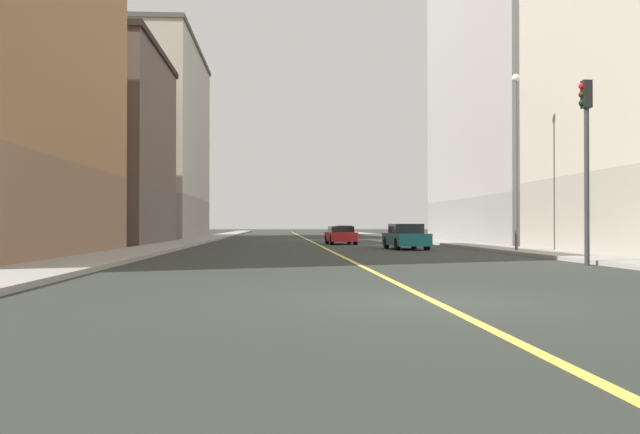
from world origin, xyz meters
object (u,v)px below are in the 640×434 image
object	(u,v)px
building_right_midblock	(72,147)
street_lamp_left_near	(516,145)
car_teal	(406,237)
car_red	(341,235)
car_orange	(343,232)
building_left_mid	(540,92)
traffic_light_left_near	(586,146)
building_right_distant	(139,142)

from	to	relation	value
building_right_midblock	street_lamp_left_near	bearing A→B (deg)	-32.87
car_teal	car_red	size ratio (longest dim) A/B	0.99
street_lamp_left_near	car_orange	world-z (taller)	street_lamp_left_near
building_left_mid	traffic_light_left_near	distance (m)	30.23
building_left_mid	traffic_light_left_near	size ratio (longest dim) A/B	3.82
car_red	car_orange	bearing A→B (deg)	84.31
street_lamp_left_near	car_teal	world-z (taller)	street_lamp_left_near
building_right_midblock	street_lamp_left_near	distance (m)	29.33
building_right_distant	car_orange	world-z (taller)	building_right_distant
traffic_light_left_near	car_teal	xyz separation A→B (m)	(-3.10, 15.49, -3.23)
building_left_mid	street_lamp_left_near	distance (m)	20.72
building_left_mid	car_red	distance (m)	18.07
street_lamp_left_near	car_orange	size ratio (longest dim) A/B	1.83
building_right_midblock	building_right_distant	xyz separation A→B (m)	(0.00, 22.74, 2.90)
car_teal	street_lamp_left_near	bearing A→B (deg)	-54.12
building_left_mid	car_red	world-z (taller)	building_left_mid
building_right_distant	car_orange	distance (m)	22.42
car_teal	car_red	bearing A→B (deg)	104.29
car_teal	building_left_mid	bearing A→B (deg)	46.08
traffic_light_left_near	car_teal	size ratio (longest dim) A/B	1.31
street_lamp_left_near	car_red	bearing A→B (deg)	112.90
street_lamp_left_near	traffic_light_left_near	bearing A→B (deg)	-95.92
car_orange	traffic_light_left_near	bearing A→B (deg)	-86.47
building_left_mid	car_orange	xyz separation A→B (m)	(-12.10, 23.26, -10.34)
building_right_distant	car_red	world-z (taller)	building_right_distant
traffic_light_left_near	street_lamp_left_near	xyz separation A→B (m)	(1.02, 9.80, 1.12)
building_left_mid	building_right_midblock	distance (m)	32.91
building_right_distant	car_teal	bearing A→B (deg)	-58.13
traffic_light_left_near	car_teal	world-z (taller)	traffic_light_left_near
building_left_mid	building_right_midblock	xyz separation A→B (m)	(-32.53, -2.29, -4.45)
building_right_midblock	car_teal	xyz separation A→B (m)	(20.49, -10.21, -5.84)
building_right_distant	traffic_light_left_near	distance (m)	54.16
building_right_midblock	car_red	world-z (taller)	building_right_midblock
car_orange	car_teal	xyz separation A→B (m)	(0.06, -35.77, 0.05)
building_right_midblock	car_orange	size ratio (longest dim) A/B	3.35
car_orange	car_red	bearing A→B (deg)	-95.69
building_right_midblock	car_red	size ratio (longest dim) A/B	3.25
traffic_light_left_near	building_right_midblock	bearing A→B (deg)	132.54
building_right_midblock	building_left_mid	bearing A→B (deg)	4.03
car_teal	building_right_distant	bearing A→B (deg)	121.87
building_right_distant	car_orange	xyz separation A→B (m)	(20.43, 2.82, -8.79)
traffic_light_left_near	building_right_distant	bearing A→B (deg)	115.96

